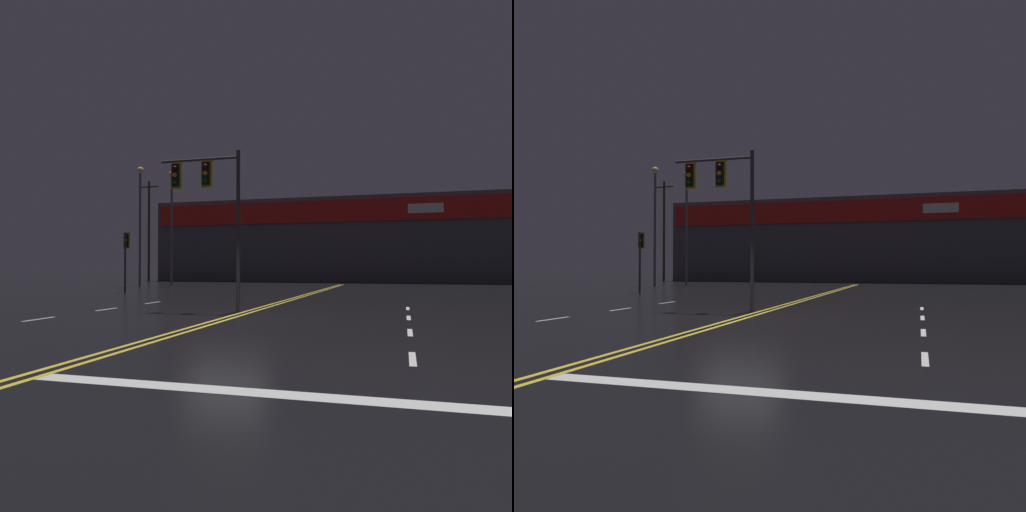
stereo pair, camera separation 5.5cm
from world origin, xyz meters
The scene contains 8 objects.
ground_plane centered at (0.00, 0.00, 0.00)m, with size 200.00×200.00×0.00m, color black.
road_markings centered at (1.13, -1.76, 0.00)m, with size 16.09×60.00×0.01m.
traffic_signal_median centered at (-1.61, 2.33, 4.37)m, with size 3.11×0.36×5.79m.
traffic_signal_corner_northwest centered at (-10.88, 12.19, 2.71)m, with size 0.42×0.36×3.69m.
streetlight_near_right centered at (-13.72, 24.13, 6.20)m, with size 0.56×0.56×9.76m.
streetlight_far_left centered at (-15.25, 21.51, 6.18)m, with size 0.56×0.56×9.72m.
building_backdrop centered at (0.00, 40.20, 4.33)m, with size 41.66×10.23×8.64m.
utility_pole_row centered at (1.58, 33.86, 5.95)m, with size 45.49×0.26×12.10m.
Camera 2 is at (5.33, -14.52, 1.62)m, focal length 35.00 mm.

